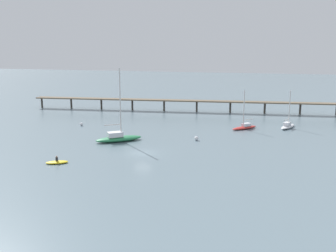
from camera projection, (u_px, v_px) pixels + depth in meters
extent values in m
plane|color=slate|center=(143.00, 153.00, 59.23)|extent=(400.00, 400.00, 0.00)
cube|color=brown|center=(197.00, 101.00, 97.11)|extent=(86.65, 13.11, 0.30)
cylinder|color=#38332D|center=(42.00, 103.00, 104.05)|extent=(0.50, 0.50, 2.64)
cylinder|color=#38332D|center=(71.00, 104.00, 102.72)|extent=(0.50, 0.50, 2.64)
cylinder|color=#38332D|center=(101.00, 104.00, 101.40)|extent=(0.50, 0.50, 2.64)
cylinder|color=#38332D|center=(132.00, 105.00, 100.07)|extent=(0.50, 0.50, 2.64)
cylinder|color=#38332D|center=(164.00, 106.00, 98.74)|extent=(0.50, 0.50, 2.64)
cylinder|color=#38332D|center=(197.00, 107.00, 97.41)|extent=(0.50, 0.50, 2.64)
cylinder|color=#38332D|center=(230.00, 107.00, 96.08)|extent=(0.50, 0.50, 2.64)
cylinder|color=#38332D|center=(265.00, 108.00, 94.75)|extent=(0.50, 0.50, 2.64)
cylinder|color=#38332D|center=(300.00, 109.00, 93.42)|extent=(0.50, 0.50, 2.64)
ellipsoid|color=white|center=(288.00, 127.00, 77.80)|extent=(3.65, 6.28, 0.61)
cube|color=silver|center=(287.00, 124.00, 77.29)|extent=(1.68, 2.11, 0.66)
cylinder|color=silver|center=(290.00, 108.00, 77.27)|extent=(0.19, 0.19, 7.04)
cylinder|color=silver|center=(287.00, 120.00, 76.76)|extent=(1.02, 2.36, 0.15)
ellipsoid|color=#287F4C|center=(119.00, 139.00, 66.69)|extent=(7.94, 7.12, 0.89)
cube|color=silver|center=(115.00, 134.00, 66.26)|extent=(3.07, 2.95, 0.83)
cylinder|color=silver|center=(120.00, 103.00, 65.56)|extent=(0.22, 0.22, 11.87)
cylinder|color=silver|center=(113.00, 125.00, 65.76)|extent=(2.39, 2.00, 0.18)
ellipsoid|color=red|center=(244.00, 128.00, 76.77)|extent=(5.28, 5.63, 0.55)
cube|color=silver|center=(246.00, 125.00, 76.91)|extent=(2.00, 2.06, 0.60)
cylinder|color=silver|center=(244.00, 109.00, 75.81)|extent=(0.19, 0.19, 7.30)
cylinder|color=silver|center=(248.00, 120.00, 76.95)|extent=(1.84, 2.02, 0.16)
ellipsoid|color=yellow|center=(57.00, 162.00, 53.97)|extent=(3.38, 2.68, 0.35)
cylinder|color=#26262D|center=(57.00, 159.00, 53.88)|extent=(0.49, 0.49, 0.55)
sphere|color=tan|center=(57.00, 156.00, 53.80)|extent=(0.24, 0.24, 0.24)
sphere|color=silver|center=(81.00, 124.00, 80.00)|extent=(0.68, 0.68, 0.68)
sphere|color=silver|center=(196.00, 138.00, 67.28)|extent=(0.74, 0.74, 0.74)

